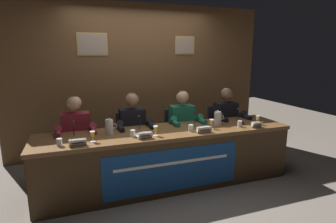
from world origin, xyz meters
TOP-DOWN VIEW (x-y plane):
  - ground_plane at (0.00, 0.00)m, footprint 12.00×12.00m
  - wall_back_panelled at (-0.00, 1.44)m, footprint 4.58×0.14m
  - conference_table at (-0.00, -0.11)m, footprint 3.38×0.77m
  - chair_far_left at (-1.15, 0.57)m, footprint 0.44×0.45m
  - panelist_far_left at (-1.15, 0.37)m, footprint 0.51×0.48m
  - nameplate_far_left at (-1.14, -0.28)m, footprint 0.19×0.06m
  - juice_glass_far_left at (-0.98, -0.18)m, footprint 0.06×0.06m
  - water_cup_far_left at (-1.33, -0.21)m, footprint 0.06×0.06m
  - microphone_far_left at (-1.18, -0.03)m, footprint 0.06×0.17m
  - chair_center_left at (-0.38, 0.57)m, footprint 0.44×0.45m
  - panelist_center_left at (-0.38, 0.37)m, footprint 0.51×0.48m
  - nameplate_center_left at (-0.38, -0.26)m, footprint 0.17×0.06m
  - juice_glass_center_left at (-0.23, -0.20)m, footprint 0.06×0.06m
  - water_cup_center_left at (-0.51, -0.14)m, footprint 0.06×0.06m
  - microphone_center_left at (-0.38, -0.01)m, footprint 0.06×0.17m
  - chair_center_right at (0.38, 0.57)m, footprint 0.44×0.45m
  - panelist_center_right at (0.38, 0.37)m, footprint 0.51×0.48m
  - nameplate_center_right at (0.40, -0.27)m, footprint 0.20×0.06m
  - juice_glass_center_right at (0.58, -0.13)m, footprint 0.06×0.06m
  - water_cup_center_right at (0.26, -0.15)m, footprint 0.06×0.06m
  - microphone_center_right at (0.42, 0.00)m, footprint 0.06×0.17m
  - chair_far_right at (1.15, 0.57)m, footprint 0.44×0.45m
  - panelist_far_right at (1.15, 0.37)m, footprint 0.51×0.48m
  - nameplate_far_right at (1.19, -0.29)m, footprint 0.15×0.06m
  - juice_glass_far_right at (1.31, -0.15)m, footprint 0.06×0.06m
  - water_cup_far_right at (0.99, -0.18)m, footprint 0.06×0.06m
  - microphone_far_right at (1.12, -0.03)m, footprint 0.06×0.17m
  - water_pitcher_left_side at (-0.76, 0.06)m, footprint 0.15×0.10m
  - water_pitcher_right_side at (0.76, 0.02)m, footprint 0.15×0.10m
  - document_stack_center_left at (-0.37, -0.11)m, footprint 0.22×0.16m

SIDE VIEW (x-z plane):
  - ground_plane at x=0.00m, z-range 0.00..0.00m
  - chair_far_left at x=-1.15m, z-range -0.02..0.87m
  - chair_center_left at x=-0.38m, z-range -0.02..0.87m
  - chair_center_right at x=0.38m, z-range -0.02..0.87m
  - chair_far_right at x=1.15m, z-range -0.02..0.87m
  - conference_table at x=0.00m, z-range 0.14..0.89m
  - panelist_far_left at x=-1.15m, z-range 0.10..1.31m
  - panelist_center_left at x=-0.38m, z-range 0.10..1.31m
  - panelist_center_right at x=0.38m, z-range 0.10..1.31m
  - panelist_far_right at x=1.15m, z-range 0.10..1.31m
  - document_stack_center_left at x=-0.37m, z-range 0.76..0.77m
  - water_cup_far_left at x=-1.33m, z-range 0.75..0.84m
  - water_cup_center_left at x=-0.51m, z-range 0.75..0.84m
  - water_cup_center_right at x=0.26m, z-range 0.75..0.84m
  - water_cup_far_right at x=0.99m, z-range 0.75..0.84m
  - nameplate_far_left at x=-1.14m, z-range 0.76..0.83m
  - nameplate_center_right at x=0.40m, z-range 0.76..0.83m
  - nameplate_far_right at x=1.19m, z-range 0.76..0.83m
  - nameplate_center_left at x=-0.38m, z-range 0.76..0.83m
  - microphone_far_left at x=-1.18m, z-range 0.72..0.94m
  - microphone_center_left at x=-0.38m, z-range 0.72..0.94m
  - microphone_center_right at x=0.42m, z-range 0.72..0.94m
  - microphone_far_right at x=1.12m, z-range 0.72..0.94m
  - juice_glass_far_left at x=-0.98m, z-range 0.78..0.90m
  - juice_glass_center_left at x=-0.23m, z-range 0.78..0.90m
  - juice_glass_center_right at x=0.58m, z-range 0.78..0.90m
  - juice_glass_far_right at x=1.31m, z-range 0.78..0.90m
  - water_pitcher_left_side at x=-0.76m, z-range 0.75..0.96m
  - water_pitcher_right_side at x=0.76m, z-range 0.75..0.96m
  - wall_back_panelled at x=0.00m, z-range 0.00..2.60m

